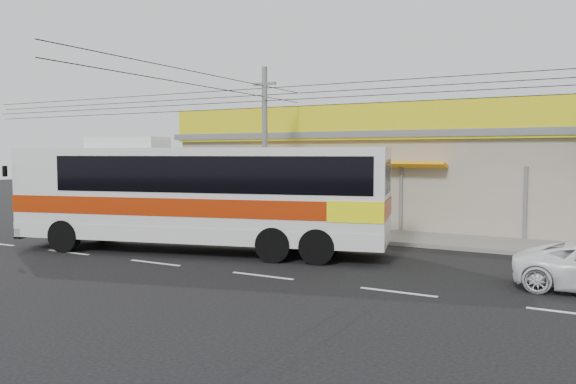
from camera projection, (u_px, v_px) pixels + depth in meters
The scene contains 8 objects.
ground at pixel (302, 261), 18.28m from camera, with size 120.00×120.00×0.00m, color black.
sidewalk at pixel (366, 235), 23.54m from camera, with size 30.00×3.20×0.15m, color gray.
lane_markings at pixel (262, 276), 16.08m from camera, with size 50.00×0.12×0.01m, color silver, non-canonical shape.
storefront_building at pixel (405, 177), 28.26m from camera, with size 22.60×9.20×5.70m.
coach_bus at pixel (205, 191), 19.83m from camera, with size 13.57×5.93×4.10m.
motorbike_red at pixel (202, 213), 26.49m from camera, with size 0.72×2.06×1.08m, color maroon.
motorbike_dark at pixel (165, 207), 29.30m from camera, with size 0.53×1.87×1.12m, color black.
utility_pole at pixel (265, 97), 23.39m from camera, with size 34.00×14.00×7.10m.
Camera 1 is at (8.16, -16.13, 3.53)m, focal length 35.00 mm.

